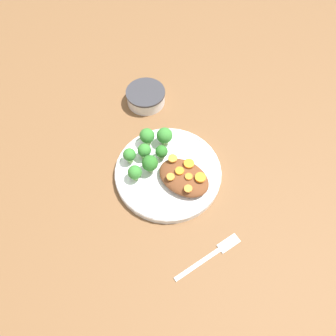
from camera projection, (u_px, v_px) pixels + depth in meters
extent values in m
plane|color=brown|center=(168.00, 175.00, 0.87)|extent=(4.00, 4.00, 0.00)
cylinder|color=white|center=(168.00, 173.00, 0.86)|extent=(0.28, 0.28, 0.02)
torus|color=white|center=(168.00, 171.00, 0.85)|extent=(0.28, 0.28, 0.01)
cylinder|color=silver|center=(146.00, 97.00, 0.98)|extent=(0.11, 0.11, 0.04)
cylinder|color=#333338|center=(145.00, 92.00, 0.96)|extent=(0.12, 0.12, 0.01)
cylinder|color=white|center=(146.00, 94.00, 0.97)|extent=(0.09, 0.09, 0.01)
ellipsoid|color=brown|center=(183.00, 178.00, 0.82)|extent=(0.14, 0.10, 0.03)
cylinder|color=#759E51|center=(144.00, 155.00, 0.86)|extent=(0.02, 0.02, 0.02)
sphere|color=#337A2D|center=(144.00, 151.00, 0.84)|extent=(0.04, 0.04, 0.04)
cylinder|color=#7FA85B|center=(162.00, 155.00, 0.86)|extent=(0.02, 0.02, 0.02)
sphere|color=#286B23|center=(162.00, 151.00, 0.84)|extent=(0.03, 0.03, 0.03)
cylinder|color=#7FA85B|center=(135.00, 176.00, 0.83)|extent=(0.02, 0.02, 0.02)
sphere|color=#337A2D|center=(135.00, 172.00, 0.81)|extent=(0.04, 0.04, 0.04)
cylinder|color=#7FA85B|center=(165.00, 140.00, 0.88)|extent=(0.02, 0.02, 0.02)
sphere|color=#337A2D|center=(165.00, 135.00, 0.86)|extent=(0.04, 0.04, 0.04)
cylinder|color=#759E51|center=(150.00, 168.00, 0.84)|extent=(0.01, 0.01, 0.03)
sphere|color=#286B23|center=(150.00, 163.00, 0.82)|extent=(0.04, 0.04, 0.04)
cylinder|color=#7FA85B|center=(130.00, 159.00, 0.85)|extent=(0.01, 0.01, 0.02)
sphere|color=#337A2D|center=(129.00, 155.00, 0.84)|extent=(0.03, 0.03, 0.03)
cylinder|color=#759E51|center=(147.00, 140.00, 0.88)|extent=(0.02, 0.02, 0.02)
sphere|color=#337A2D|center=(147.00, 136.00, 0.87)|extent=(0.04, 0.04, 0.04)
cylinder|color=orange|center=(189.00, 164.00, 0.82)|extent=(0.03, 0.03, 0.01)
cylinder|color=orange|center=(188.00, 189.00, 0.78)|extent=(0.02, 0.02, 0.00)
cylinder|color=orange|center=(189.00, 176.00, 0.80)|extent=(0.02, 0.02, 0.00)
cylinder|color=orange|center=(171.00, 177.00, 0.80)|extent=(0.02, 0.02, 0.01)
cylinder|color=orange|center=(172.00, 158.00, 0.83)|extent=(0.02, 0.02, 0.01)
cylinder|color=orange|center=(200.00, 177.00, 0.80)|extent=(0.03, 0.03, 0.01)
cylinder|color=orange|center=(180.00, 170.00, 0.81)|extent=(0.02, 0.02, 0.01)
cube|color=silver|center=(198.00, 264.00, 0.74)|extent=(0.05, 0.12, 0.01)
cube|color=silver|center=(229.00, 243.00, 0.77)|extent=(0.04, 0.06, 0.01)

